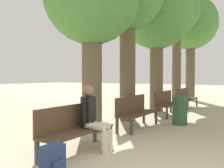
% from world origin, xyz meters
% --- Properties ---
extents(bench_row_0, '(0.49, 1.73, 0.89)m').
position_xyz_m(bench_row_0, '(-2.16, 0.66, 0.50)').
color(bench_row_0, '#4C3823').
rests_on(bench_row_0, ground_plane).
extents(bench_row_1, '(0.49, 1.73, 0.89)m').
position_xyz_m(bench_row_1, '(-2.16, 3.27, 0.50)').
color(bench_row_1, '#4C3823').
rests_on(bench_row_1, ground_plane).
extents(bench_row_2, '(0.49, 1.73, 0.89)m').
position_xyz_m(bench_row_2, '(-2.16, 5.88, 0.50)').
color(bench_row_2, '#4C3823').
rests_on(bench_row_2, ground_plane).
extents(bench_row_3, '(0.49, 1.73, 0.89)m').
position_xyz_m(bench_row_3, '(-2.16, 8.50, 0.50)').
color(bench_row_3, '#4C3823').
rests_on(bench_row_3, ground_plane).
extents(tree_row_0, '(2.51, 2.51, 4.79)m').
position_xyz_m(tree_row_0, '(-2.94, 2.30, 3.43)').
color(tree_row_0, brown).
rests_on(tree_row_0, ground_plane).
extents(tree_row_2, '(2.98, 2.98, 5.56)m').
position_xyz_m(tree_row_2, '(-2.94, 6.85, 3.98)').
color(tree_row_2, brown).
rests_on(tree_row_2, ground_plane).
extents(tree_row_3, '(2.27, 2.27, 5.91)m').
position_xyz_m(tree_row_3, '(-2.94, 9.62, 4.60)').
color(tree_row_3, brown).
rests_on(tree_row_3, ground_plane).
extents(tree_row_4, '(3.19, 3.19, 6.26)m').
position_xyz_m(tree_row_4, '(-2.94, 12.37, 4.58)').
color(tree_row_4, brown).
rests_on(tree_row_4, ground_plane).
extents(person_seated, '(0.62, 0.35, 1.29)m').
position_xyz_m(person_seated, '(-1.91, 0.94, 0.68)').
color(person_seated, beige).
rests_on(person_seated, ground_plane).
extents(backpack, '(0.25, 0.35, 0.46)m').
position_xyz_m(backpack, '(-1.64, -0.42, 0.23)').
color(backpack, navy).
rests_on(backpack, ground_plane).
extents(trash_bin, '(0.44, 0.44, 0.86)m').
position_xyz_m(trash_bin, '(-1.22, 4.39, 0.43)').
color(trash_bin, '#2D5138').
rests_on(trash_bin, ground_plane).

